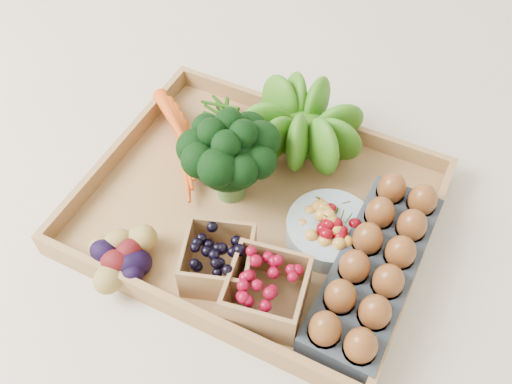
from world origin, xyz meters
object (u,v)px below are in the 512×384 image
at_px(tray, 256,211).
at_px(broccoli, 230,170).
at_px(cherry_bowl, 330,230).
at_px(egg_carton, 374,271).

height_order(tray, broccoli, broccoli).
distance_m(tray, cherry_bowl, 0.13).
bearing_deg(broccoli, cherry_bowl, -3.02).
bearing_deg(broccoli, tray, -11.74).
height_order(broccoli, cherry_bowl, broccoli).
xyz_separation_m(tray, broccoli, (-0.05, 0.01, 0.07)).
relative_size(tray, cherry_bowl, 3.94).
relative_size(broccoli, egg_carton, 0.48).
xyz_separation_m(tray, cherry_bowl, (0.13, 0.00, 0.03)).
relative_size(cherry_bowl, egg_carton, 0.43).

